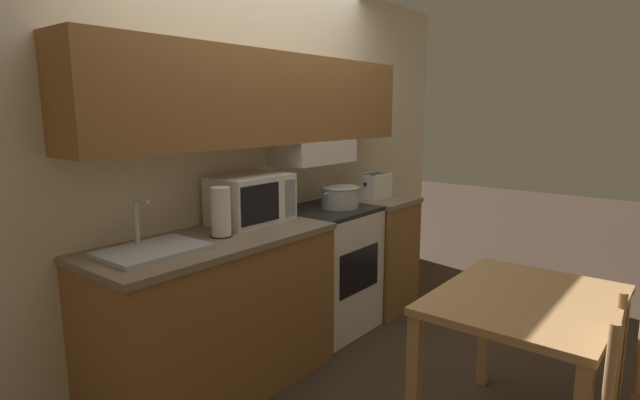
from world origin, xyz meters
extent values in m
plane|color=#3D2D23|center=(0.00, 0.00, 0.00)|extent=(16.00, 16.00, 0.00)
cube|color=beige|center=(0.00, 0.03, 1.27)|extent=(4.98, 0.05, 2.55)
cube|color=#936033|center=(0.00, -0.16, 1.67)|extent=(2.58, 0.32, 0.57)
cube|color=white|center=(0.46, -0.16, 1.31)|extent=(0.62, 0.34, 0.16)
cube|color=#936033|center=(-0.59, -0.31, 0.44)|extent=(1.41, 0.61, 0.87)
cube|color=#84705B|center=(-0.59, -0.31, 0.89)|extent=(1.43, 0.63, 0.04)
cube|color=#936033|center=(1.05, -0.31, 0.44)|extent=(0.48, 0.61, 0.87)
cube|color=#84705B|center=(1.05, -0.31, 0.89)|extent=(0.50, 0.63, 0.04)
cube|color=white|center=(0.46, -0.29, 0.44)|extent=(0.66, 0.58, 0.88)
cube|color=black|center=(0.46, -0.29, 0.89)|extent=(0.66, 0.58, 0.03)
cube|color=black|center=(0.46, -0.58, 0.51)|extent=(0.46, 0.01, 0.31)
cylinder|color=black|center=(0.32, -0.40, 0.91)|extent=(0.09, 0.09, 0.01)
cylinder|color=black|center=(0.61, -0.40, 0.91)|extent=(0.09, 0.09, 0.01)
cylinder|color=black|center=(0.32, -0.17, 0.91)|extent=(0.09, 0.09, 0.01)
cylinder|color=black|center=(0.61, -0.17, 0.91)|extent=(0.09, 0.09, 0.01)
cylinder|color=#B7BABF|center=(0.55, -0.34, 0.99)|extent=(0.27, 0.27, 0.15)
torus|color=#B7BABF|center=(0.55, -0.34, 1.06)|extent=(0.28, 0.28, 0.01)
cylinder|color=#B7BABF|center=(0.39, -0.34, 1.03)|extent=(0.05, 0.01, 0.01)
cylinder|color=#B7BABF|center=(0.71, -0.34, 1.03)|extent=(0.05, 0.01, 0.01)
cube|color=white|center=(-0.18, -0.19, 1.06)|extent=(0.50, 0.33, 0.30)
cube|color=black|center=(-0.26, -0.36, 1.06)|extent=(0.31, 0.01, 0.23)
cube|color=gray|center=(0.00, -0.36, 1.06)|extent=(0.09, 0.01, 0.23)
cube|color=white|center=(1.05, -0.32, 1.01)|extent=(0.26, 0.17, 0.19)
cube|color=black|center=(0.92, -0.32, 1.04)|extent=(0.01, 0.02, 0.02)
cube|color=black|center=(0.96, -0.32, 1.10)|extent=(0.04, 0.12, 0.01)
cube|color=black|center=(1.02, -0.32, 1.10)|extent=(0.04, 0.12, 0.01)
cube|color=black|center=(1.08, -0.32, 1.10)|extent=(0.04, 0.12, 0.01)
cube|color=black|center=(1.14, -0.32, 1.10)|extent=(0.04, 0.12, 0.01)
cube|color=#B7BABF|center=(-0.96, -0.31, 0.92)|extent=(0.49, 0.35, 0.02)
cube|color=#4C4F54|center=(-0.96, -0.32, 0.93)|extent=(0.42, 0.26, 0.01)
cylinder|color=#B7BABF|center=(-0.96, -0.18, 1.05)|extent=(0.02, 0.02, 0.23)
cylinder|color=#B7BABF|center=(-0.96, -0.24, 1.16)|extent=(0.02, 0.12, 0.02)
cylinder|color=black|center=(-0.54, -0.32, 0.91)|extent=(0.13, 0.13, 0.01)
cylinder|color=white|center=(-0.54, -0.32, 1.05)|extent=(0.11, 0.11, 0.27)
cube|color=tan|center=(0.00, -1.82, 0.74)|extent=(0.95, 0.75, 0.04)
cube|color=tan|center=(0.44, -2.16, 0.36)|extent=(0.06, 0.06, 0.72)
cube|color=tan|center=(-0.43, -1.49, 0.36)|extent=(0.06, 0.06, 0.72)
cube|color=tan|center=(0.44, -1.49, 0.36)|extent=(0.06, 0.06, 0.72)
cylinder|color=tan|center=(-0.49, -2.24, 0.68)|extent=(0.04, 0.04, 0.46)
cylinder|color=tan|center=(-0.15, -2.21, 0.68)|extent=(0.04, 0.04, 0.46)
cube|color=tan|center=(-0.32, -2.22, 0.82)|extent=(0.34, 0.04, 0.06)
cube|color=tan|center=(-0.32, -2.22, 0.66)|extent=(0.34, 0.04, 0.06)
camera|label=1|loc=(-2.30, -2.44, 1.61)|focal=28.00mm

